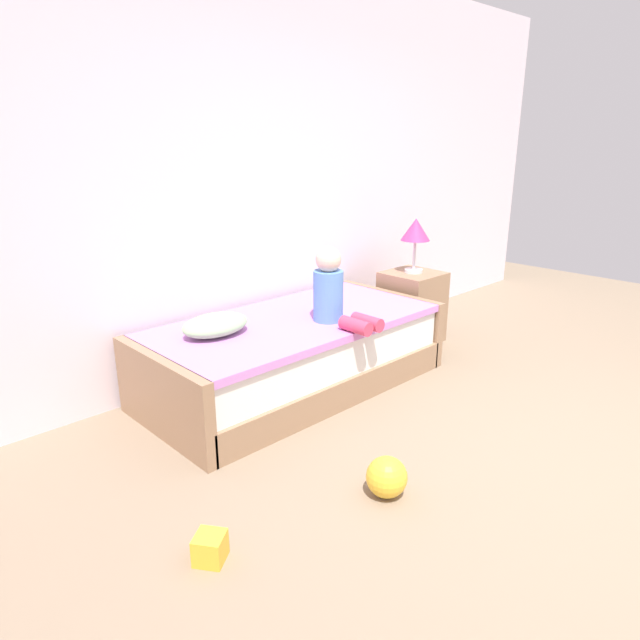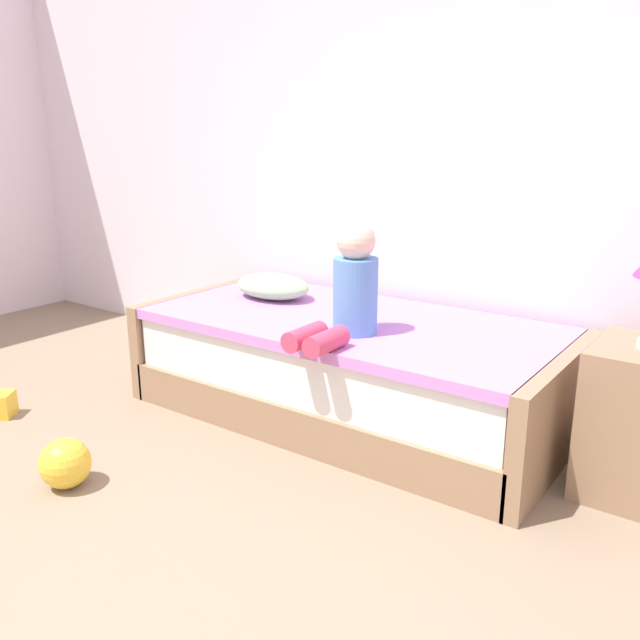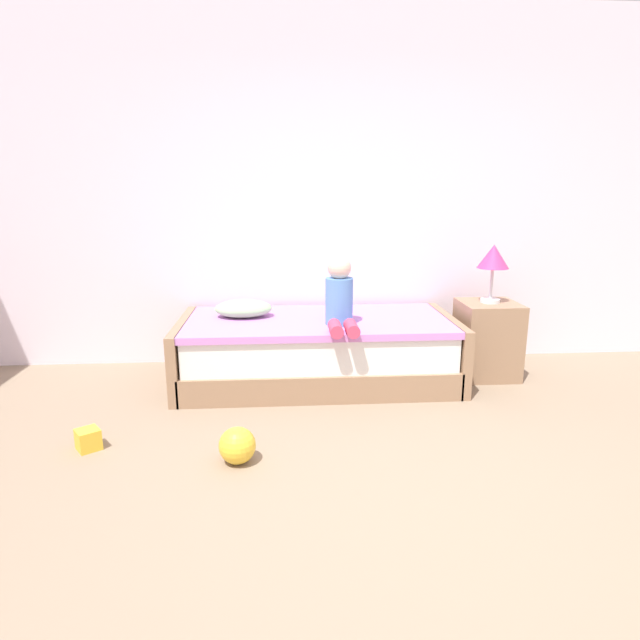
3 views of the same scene
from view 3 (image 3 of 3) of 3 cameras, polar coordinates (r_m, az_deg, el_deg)
ground_plane at (r=2.53m, az=11.27°, el=-22.01°), size 9.20×9.20×0.00m
wall_rear at (r=4.60m, az=3.46°, el=13.60°), size 7.20×0.10×2.90m
bed at (r=4.16m, az=-0.25°, el=-3.24°), size 2.11×1.00×0.50m
nightstand at (r=4.46m, az=17.32°, el=-1.98°), size 0.44×0.44×0.60m
table_lamp at (r=4.34m, az=17.93°, el=6.14°), size 0.24×0.24×0.45m
child_figure at (r=3.84m, az=2.12°, el=2.36°), size 0.20×0.51×0.50m
pillow at (r=4.17m, az=-8.14°, el=1.21°), size 0.44×0.30×0.13m
toy_ball at (r=3.04m, az=-8.78°, el=-13.04°), size 0.20×0.20×0.20m
toy_block at (r=3.43m, az=-23.40°, el=-11.56°), size 0.17×0.17×0.12m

